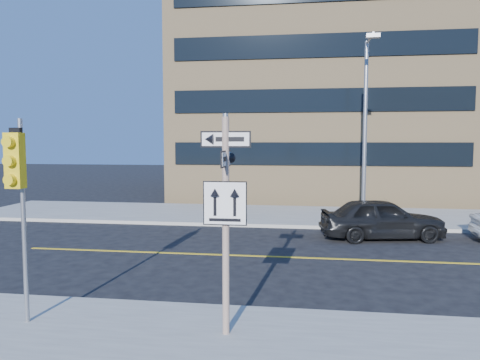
% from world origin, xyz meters
% --- Properties ---
extents(ground, '(120.00, 120.00, 0.00)m').
position_xyz_m(ground, '(0.00, 0.00, 0.00)').
color(ground, black).
rests_on(ground, ground).
extents(sign_pole, '(0.92, 0.92, 4.06)m').
position_xyz_m(sign_pole, '(0.00, -2.51, 2.44)').
color(sign_pole, beige).
rests_on(sign_pole, near_sidewalk).
extents(traffic_signal, '(0.32, 0.45, 4.00)m').
position_xyz_m(traffic_signal, '(-4.00, -2.66, 3.03)').
color(traffic_signal, gray).
rests_on(traffic_signal, near_sidewalk).
extents(parked_car_a, '(2.63, 4.86, 1.57)m').
position_xyz_m(parked_car_a, '(4.27, 7.34, 0.78)').
color(parked_car_a, black).
rests_on(parked_car_a, ground).
extents(streetlight_a, '(0.55, 2.25, 8.00)m').
position_xyz_m(streetlight_a, '(4.00, 10.76, 4.76)').
color(streetlight_a, gray).
rests_on(streetlight_a, far_sidewalk).
extents(building_brick, '(18.00, 18.00, 18.00)m').
position_xyz_m(building_brick, '(2.00, 25.00, 9.00)').
color(building_brick, tan).
rests_on(building_brick, ground).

